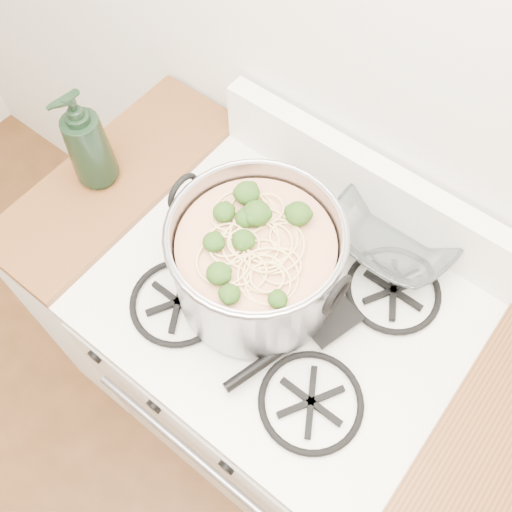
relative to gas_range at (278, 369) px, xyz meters
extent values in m
plane|color=silver|center=(0.00, 0.34, 0.91)|extent=(3.60, 0.00, 3.60)
cube|color=white|center=(0.00, 0.00, -0.03)|extent=(0.76, 0.65, 0.81)
cube|color=white|center=(0.00, 0.00, 0.44)|extent=(0.76, 0.65, 0.04)
cube|color=black|center=(0.00, -0.31, -0.02)|extent=(0.58, 0.02, 0.46)
cube|color=black|center=(0.00, 0.00, 0.48)|extent=(0.60, 0.56, 0.02)
cylinder|color=black|center=(-0.28, -0.32, 0.34)|extent=(0.04, 0.03, 0.04)
cylinder|color=black|center=(-0.10, -0.32, 0.34)|extent=(0.04, 0.03, 0.04)
cylinder|color=black|center=(0.10, -0.32, 0.34)|extent=(0.04, 0.03, 0.04)
cube|color=silver|center=(-0.51, 0.00, 0.00)|extent=(0.25, 0.65, 0.88)
cube|color=#512E13|center=(-0.51, 0.00, 0.46)|extent=(0.25, 0.65, 0.04)
cylinder|color=gray|center=(-0.06, -0.02, 0.60)|extent=(0.32, 0.32, 0.22)
torus|color=gray|center=(-0.06, -0.02, 0.70)|extent=(0.34, 0.34, 0.01)
torus|color=black|center=(-0.24, -0.02, 0.67)|extent=(0.01, 0.08, 0.08)
torus|color=black|center=(0.12, -0.02, 0.67)|extent=(0.01, 0.08, 0.08)
cylinder|color=#B57C55|center=(-0.06, -0.02, 0.58)|extent=(0.30, 0.30, 0.18)
sphere|color=#214211|center=(-0.06, -0.02, 0.68)|extent=(0.04, 0.04, 0.04)
sphere|color=#214211|center=(-0.06, -0.02, 0.68)|extent=(0.04, 0.04, 0.04)
sphere|color=#214211|center=(-0.06, -0.02, 0.68)|extent=(0.04, 0.04, 0.04)
sphere|color=#214211|center=(-0.06, -0.02, 0.68)|extent=(0.04, 0.04, 0.04)
sphere|color=#214211|center=(-0.06, -0.02, 0.68)|extent=(0.04, 0.04, 0.04)
sphere|color=#214211|center=(-0.06, -0.02, 0.68)|extent=(0.04, 0.04, 0.04)
sphere|color=#214211|center=(-0.06, -0.02, 0.68)|extent=(0.04, 0.04, 0.04)
sphere|color=#214211|center=(-0.06, -0.02, 0.68)|extent=(0.04, 0.04, 0.04)
sphere|color=#214211|center=(-0.06, -0.02, 0.68)|extent=(0.04, 0.04, 0.04)
sphere|color=#214211|center=(-0.06, -0.02, 0.68)|extent=(0.04, 0.04, 0.04)
imported|color=white|center=(0.11, 0.26, 0.50)|extent=(0.12, 0.12, 0.03)
imported|color=black|center=(-0.53, -0.02, 0.61)|extent=(0.12, 0.12, 0.26)
camera|label=1|loc=(0.27, -0.44, 1.56)|focal=40.00mm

